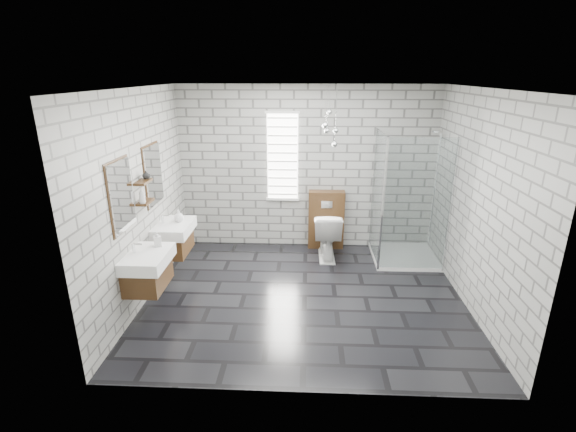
# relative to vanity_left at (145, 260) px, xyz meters

# --- Properties ---
(floor) EXTENTS (4.20, 3.60, 0.02)m
(floor) POSITION_rel_vanity_left_xyz_m (1.91, 0.57, -0.77)
(floor) COLOR black
(floor) RESTS_ON ground
(ceiling) EXTENTS (4.20, 3.60, 0.02)m
(ceiling) POSITION_rel_vanity_left_xyz_m (1.91, 0.57, 1.95)
(ceiling) COLOR white
(ceiling) RESTS_ON wall_back
(wall_back) EXTENTS (4.20, 0.02, 2.70)m
(wall_back) POSITION_rel_vanity_left_xyz_m (1.91, 2.38, 0.59)
(wall_back) COLOR #9E9E99
(wall_back) RESTS_ON floor
(wall_front) EXTENTS (4.20, 0.02, 2.70)m
(wall_front) POSITION_rel_vanity_left_xyz_m (1.91, -1.24, 0.59)
(wall_front) COLOR #9E9E99
(wall_front) RESTS_ON floor
(wall_left) EXTENTS (0.02, 3.60, 2.70)m
(wall_left) POSITION_rel_vanity_left_xyz_m (-0.20, 0.57, 0.59)
(wall_left) COLOR #9E9E99
(wall_left) RESTS_ON floor
(wall_right) EXTENTS (0.02, 3.60, 2.70)m
(wall_right) POSITION_rel_vanity_left_xyz_m (4.02, 0.57, 0.59)
(wall_right) COLOR #9E9E99
(wall_right) RESTS_ON floor
(vanity_left) EXTENTS (0.47, 0.70, 1.57)m
(vanity_left) POSITION_rel_vanity_left_xyz_m (0.00, 0.00, 0.00)
(vanity_left) COLOR #482D16
(vanity_left) RESTS_ON wall_left
(vanity_right) EXTENTS (0.47, 0.70, 1.57)m
(vanity_right) POSITION_rel_vanity_left_xyz_m (0.00, 1.02, 0.00)
(vanity_right) COLOR #482D16
(vanity_right) RESTS_ON wall_left
(shelf_lower) EXTENTS (0.14, 0.30, 0.03)m
(shelf_lower) POSITION_rel_vanity_left_xyz_m (-0.12, 0.52, 0.56)
(shelf_lower) COLOR #482D16
(shelf_lower) RESTS_ON wall_left
(shelf_upper) EXTENTS (0.14, 0.30, 0.03)m
(shelf_upper) POSITION_rel_vanity_left_xyz_m (-0.12, 0.52, 0.82)
(shelf_upper) COLOR #482D16
(shelf_upper) RESTS_ON wall_left
(window) EXTENTS (0.56, 0.05, 1.48)m
(window) POSITION_rel_vanity_left_xyz_m (1.51, 2.35, 0.79)
(window) COLOR white
(window) RESTS_ON wall_back
(cistern_panel) EXTENTS (0.60, 0.20, 1.00)m
(cistern_panel) POSITION_rel_vanity_left_xyz_m (2.25, 2.27, -0.26)
(cistern_panel) COLOR #482D16
(cistern_panel) RESTS_ON floor
(flush_plate) EXTENTS (0.18, 0.01, 0.12)m
(flush_plate) POSITION_rel_vanity_left_xyz_m (2.25, 2.16, 0.04)
(flush_plate) COLOR silver
(flush_plate) RESTS_ON cistern_panel
(shower_enclosure) EXTENTS (1.00, 1.00, 2.03)m
(shower_enclosure) POSITION_rel_vanity_left_xyz_m (3.41, 1.75, -0.25)
(shower_enclosure) COLOR white
(shower_enclosure) RESTS_ON floor
(pendant_cluster) EXTENTS (0.26, 0.24, 0.91)m
(pendant_cluster) POSITION_rel_vanity_left_xyz_m (2.25, 1.95, 1.32)
(pendant_cluster) COLOR silver
(pendant_cluster) RESTS_ON ceiling
(toilet) EXTENTS (0.45, 0.77, 0.78)m
(toilet) POSITION_rel_vanity_left_xyz_m (2.25, 1.85, -0.37)
(toilet) COLOR white
(toilet) RESTS_ON floor
(soap_bottle_a) EXTENTS (0.11, 0.12, 0.19)m
(soap_bottle_a) POSITION_rel_vanity_left_xyz_m (0.10, 0.21, 0.19)
(soap_bottle_a) COLOR #B2B2B2
(soap_bottle_a) RESTS_ON vanity_left
(soap_bottle_b) EXTENTS (0.15, 0.15, 0.17)m
(soap_bottle_b) POSITION_rel_vanity_left_xyz_m (0.10, 1.10, 0.18)
(soap_bottle_b) COLOR #B2B2B2
(soap_bottle_b) RESTS_ON vanity_right
(soap_bottle_c) EXTENTS (0.08, 0.08, 0.20)m
(soap_bottle_c) POSITION_rel_vanity_left_xyz_m (-0.11, 0.42, 0.68)
(soap_bottle_c) COLOR #B2B2B2
(soap_bottle_c) RESTS_ON shelf_lower
(vase) EXTENTS (0.10, 0.10, 0.10)m
(vase) POSITION_rel_vanity_left_xyz_m (-0.11, 0.62, 0.89)
(vase) COLOR #B2B2B2
(vase) RESTS_ON shelf_upper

